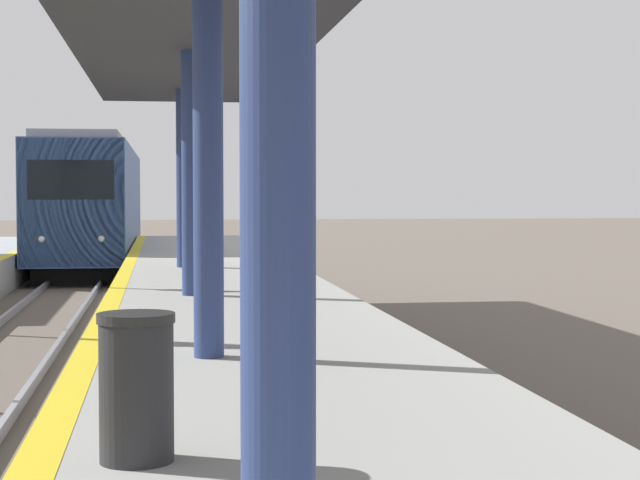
{
  "coord_description": "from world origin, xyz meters",
  "views": [
    {
      "loc": [
        2.44,
        -1.67,
        2.62
      ],
      "look_at": [
        4.65,
        13.27,
        1.94
      ],
      "focal_mm": 60.0,
      "sensor_mm": 36.0,
      "label": 1
    }
  ],
  "objects": [
    {
      "name": "station_canopy",
      "position": [
        2.9,
        12.58,
        4.87
      ],
      "size": [
        3.84,
        26.53,
        4.19
      ],
      "color": "navy",
      "rests_on": "platform_right"
    },
    {
      "name": "trash_bin",
      "position": [
        2.27,
        5.07,
        1.4
      ],
      "size": [
        0.49,
        0.49,
        0.94
      ],
      "color": "#262628",
      "rests_on": "platform_right"
    },
    {
      "name": "train",
      "position": [
        0.0,
        37.66,
        2.21
      ],
      "size": [
        2.87,
        19.88,
        4.35
      ],
      "color": "black",
      "rests_on": "ground"
    }
  ]
}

